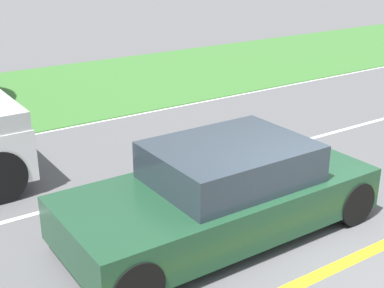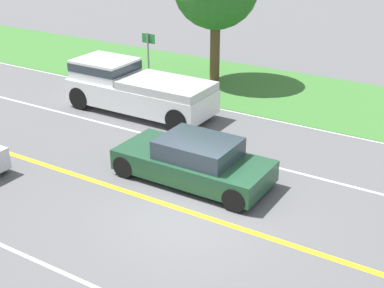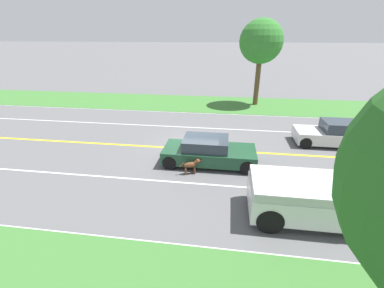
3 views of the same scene
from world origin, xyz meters
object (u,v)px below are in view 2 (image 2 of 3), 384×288
pickup_truck (135,87)px  ego_car (194,161)px  dog (234,156)px  street_sign (148,52)px

pickup_truck → ego_car: bearing=-126.8°
ego_car → pickup_truck: (3.58, 4.78, 0.33)m
dog → ego_car: bearing=131.1°
dog → pickup_truck: size_ratio=0.18×
ego_car → dog: size_ratio=4.45×
dog → street_sign: (5.37, 6.91, 0.98)m
ego_car → dog: bearing=-29.1°
ego_car → pickup_truck: pickup_truck is taller
dog → street_sign: bearing=32.3°
dog → pickup_truck: 5.96m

